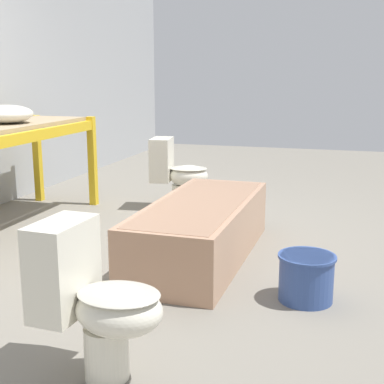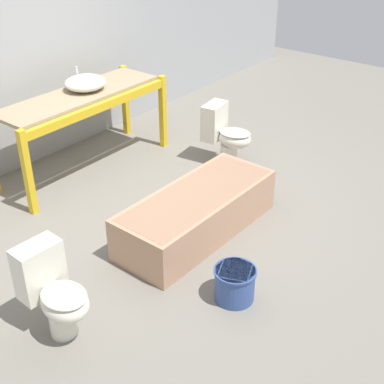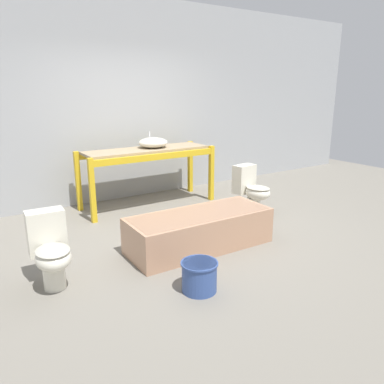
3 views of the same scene
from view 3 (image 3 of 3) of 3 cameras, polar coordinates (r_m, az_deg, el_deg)
ground_plane at (r=4.90m, az=-1.16°, el=-5.99°), size 12.00×12.00×0.00m
warehouse_wall_rear at (r=6.29m, az=-10.92°, el=13.46°), size 10.80×0.08×3.20m
shelving_rack at (r=5.85m, az=-6.85°, el=5.29°), size 2.07×0.71×0.90m
sink_basin at (r=5.89m, az=-5.95°, el=7.50°), size 0.46×0.44×0.24m
bathtub_main at (r=4.34m, az=1.19°, el=-5.47°), size 1.69×0.68×0.42m
toilet_near at (r=3.71m, az=-20.75°, el=-8.15°), size 0.36×0.58×0.70m
toilet_far at (r=5.58m, az=9.05°, el=0.53°), size 0.40×0.60×0.70m
bucket_white at (r=3.49m, az=1.13°, el=-12.63°), size 0.34×0.34×0.28m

